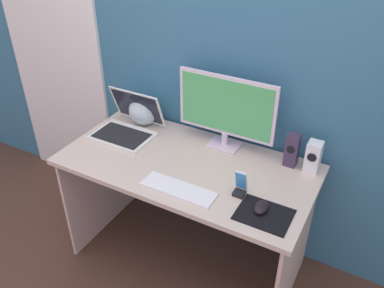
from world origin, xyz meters
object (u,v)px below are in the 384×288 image
laptop (128,126)px  fishbowl (144,110)px  speaker_near_monitor (292,150)px  monitor (226,109)px  phone_in_dock (240,186)px  speaker_right (313,157)px  mouse (261,207)px  keyboard_external (179,189)px

laptop → fishbowl: bearing=83.0°
speaker_near_monitor → laptop: size_ratio=0.53×
fishbowl → monitor: bearing=0.2°
speaker_near_monitor → laptop: laptop is taller
monitor → phone_in_dock: bearing=-55.2°
speaker_right → mouse: speaker_right is taller
speaker_near_monitor → fishbowl: (-0.94, -0.00, -0.00)m
keyboard_external → speaker_near_monitor: bearing=48.6°
speaker_near_monitor → mouse: bearing=-90.9°
fishbowl → speaker_near_monitor: bearing=0.2°
speaker_right → fishbowl: bearing=-179.8°
phone_in_dock → monitor: bearing=124.8°
fishbowl → laptop: bearing=-97.0°
keyboard_external → phone_in_dock: (0.28, 0.12, 0.04)m
speaker_right → speaker_near_monitor: 0.11m
monitor → laptop: 0.62m
speaker_right → keyboard_external: size_ratio=0.44×
speaker_right → mouse: (-0.12, -0.42, -0.06)m
monitor → speaker_near_monitor: monitor is taller
keyboard_external → mouse: size_ratio=3.85×
laptop → phone_in_dock: (0.82, -0.21, -0.00)m
fishbowl → mouse: fishbowl is taller
speaker_near_monitor → keyboard_external: speaker_near_monitor is taller
speaker_right → monitor: bearing=-179.7°
mouse → laptop: bearing=162.3°
speaker_near_monitor → keyboard_external: size_ratio=0.48×
keyboard_external → laptop: bearing=149.0°
speaker_near_monitor → keyboard_external: bearing=-131.2°
laptop → phone_in_dock: size_ratio=2.54×
monitor → laptop: (-0.57, -0.15, -0.19)m
monitor → speaker_right: monitor is taller
phone_in_dock → fishbowl: bearing=156.0°
phone_in_dock → speaker_right: bearing=54.9°
speaker_near_monitor → keyboard_external: (-0.42, -0.48, -0.09)m
laptop → keyboard_external: (0.54, -0.32, -0.04)m
monitor → fishbowl: (-0.55, -0.00, -0.15)m
monitor → keyboard_external: size_ratio=1.48×
monitor → mouse: monitor is taller
keyboard_external → monitor: bearing=86.3°
speaker_near_monitor → mouse: size_ratio=1.84×
monitor → speaker_right: size_ratio=3.32×
speaker_right → speaker_near_monitor: size_ratio=0.93×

